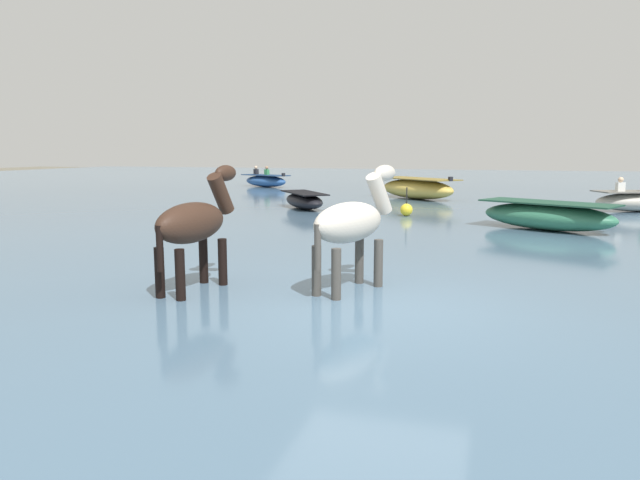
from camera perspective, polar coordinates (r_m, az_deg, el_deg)
name	(u,v)px	position (r m, az deg, el deg)	size (l,w,h in m)	color
ground_plane	(377,327)	(8.08, 5.54, -8.41)	(120.00, 120.00, 0.00)	#666051
water_surface	(443,226)	(17.78, 11.88, 1.37)	(90.00, 90.00, 0.29)	slate
horse_lead_dark_bay	(195,226)	(8.91, -12.08, 1.38)	(0.71, 1.97, 2.14)	#382319
horse_trailing_pinto	(352,225)	(8.72, 3.14, 1.43)	(1.09, 1.94, 2.14)	beige
boat_mid_outer	(266,181)	(33.32, -5.31, 5.76)	(3.32, 2.49, 1.16)	#28518E
boat_mid_channel	(417,189)	(25.50, 9.38, 4.96)	(4.11, 3.81, 1.02)	gold
boat_distant_west	(304,200)	(20.98, -1.57, 3.86)	(2.50, 2.89, 0.59)	black
boat_far_offshore	(547,216)	(16.52, 21.21, 2.19)	(3.71, 2.80, 0.74)	#337556
channel_buoy	(406,210)	(18.85, 8.39, 2.94)	(0.39, 0.39, 0.91)	yellow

